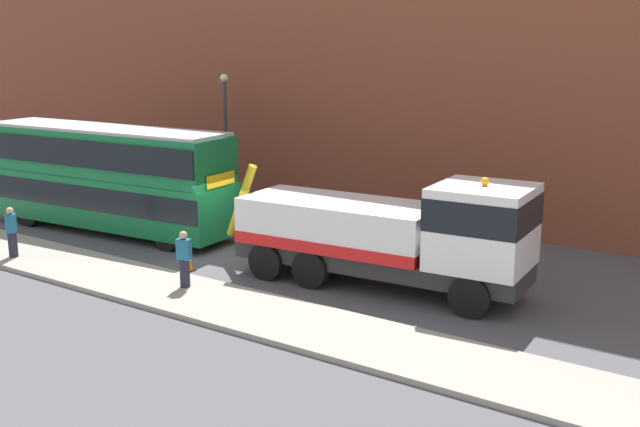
# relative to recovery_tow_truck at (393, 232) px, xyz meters

# --- Properties ---
(ground_plane) EXTENTS (120.00, 120.00, 0.00)m
(ground_plane) POSITION_rel_recovery_tow_truck_xyz_m (-6.04, 0.12, -1.76)
(ground_plane) COLOR #4C4C51
(near_kerb) EXTENTS (60.00, 2.80, 0.15)m
(near_kerb) POSITION_rel_recovery_tow_truck_xyz_m (-6.04, -4.08, -1.68)
(near_kerb) COLOR gray
(near_kerb) RESTS_ON ground_plane
(building_facade) EXTENTS (60.00, 1.50, 16.00)m
(building_facade) POSITION_rel_recovery_tow_truck_xyz_m (-6.04, 8.33, 6.31)
(building_facade) COLOR brown
(building_facade) RESTS_ON ground_plane
(recovery_tow_truck) EXTENTS (10.22, 3.32, 3.67)m
(recovery_tow_truck) POSITION_rel_recovery_tow_truck_xyz_m (0.00, 0.00, 0.00)
(recovery_tow_truck) COLOR #2D2D2D
(recovery_tow_truck) RESTS_ON ground_plane
(double_decker_bus) EXTENTS (11.17, 3.39, 4.06)m
(double_decker_bus) POSITION_rel_recovery_tow_truck_xyz_m (-12.60, -0.04, 0.47)
(double_decker_bus) COLOR #146B38
(double_decker_bus) RESTS_ON ground_plane
(pedestrian_onlooker) EXTENTS (0.45, 0.48, 1.71)m
(pedestrian_onlooker) POSITION_rel_recovery_tow_truck_xyz_m (-12.00, -4.66, -0.77)
(pedestrian_onlooker) COLOR #232333
(pedestrian_onlooker) RESTS_ON near_kerb
(pedestrian_bystander) EXTENTS (0.46, 0.37, 1.71)m
(pedestrian_bystander) POSITION_rel_recovery_tow_truck_xyz_m (-4.95, -3.70, -0.77)
(pedestrian_bystander) COLOR #232333
(pedestrian_bystander) RESTS_ON near_kerb
(traffic_cone_near_bus) EXTENTS (0.36, 0.36, 0.72)m
(traffic_cone_near_bus) POSITION_rel_recovery_tow_truck_xyz_m (-6.33, -2.14, -1.42)
(traffic_cone_near_bus) COLOR orange
(traffic_cone_near_bus) RESTS_ON ground_plane
(street_lamp) EXTENTS (0.36, 0.36, 5.83)m
(street_lamp) POSITION_rel_recovery_tow_truck_xyz_m (-11.91, 6.13, 1.71)
(street_lamp) COLOR #38383D
(street_lamp) RESTS_ON ground_plane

